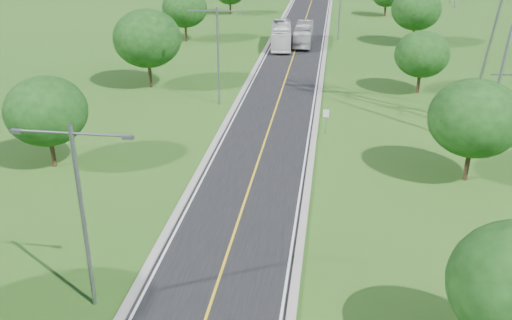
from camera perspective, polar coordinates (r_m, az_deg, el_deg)
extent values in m
plane|color=#235116|center=(73.46, 3.32, 9.07)|extent=(260.00, 260.00, 0.00)
cube|color=black|center=(79.25, 3.70, 10.20)|extent=(8.00, 150.00, 0.06)
cube|color=gray|center=(79.64, 0.61, 10.38)|extent=(0.50, 150.00, 0.22)
cube|color=gray|center=(79.03, 6.82, 10.10)|extent=(0.50, 150.00, 0.22)
cylinder|color=slate|center=(51.89, 6.98, 3.82)|extent=(0.08, 0.08, 2.40)
cube|color=white|center=(51.59, 7.02, 4.64)|extent=(0.55, 0.04, 0.70)
cylinder|color=slate|center=(29.17, -16.87, -5.85)|extent=(0.22, 0.22, 10.00)
cylinder|color=slate|center=(27.88, -20.62, 2.68)|extent=(2.80, 0.12, 0.12)
cylinder|color=slate|center=(26.68, -15.31, 2.46)|extent=(2.80, 0.12, 0.12)
cube|color=slate|center=(28.53, -22.91, 2.67)|extent=(0.50, 0.25, 0.18)
cube|color=slate|center=(26.22, -12.67, 2.24)|extent=(0.50, 0.25, 0.18)
cylinder|color=slate|center=(58.64, -3.80, 10.21)|extent=(0.22, 0.22, 10.00)
cylinder|color=slate|center=(58.01, -5.33, 14.66)|extent=(2.80, 0.12, 0.12)
cylinder|color=slate|center=(57.44, -2.52, 14.64)|extent=(2.80, 0.12, 0.12)
cube|color=slate|center=(58.32, -6.61, 14.60)|extent=(0.50, 0.25, 0.18)
cube|color=slate|center=(57.23, -1.19, 14.57)|extent=(0.50, 0.25, 0.18)
cylinder|color=slate|center=(89.82, 8.38, 14.90)|extent=(0.22, 0.22, 10.00)
cylinder|color=black|center=(47.79, -19.69, 0.90)|extent=(0.36, 0.36, 2.70)
ellipsoid|color=#10340E|center=(46.66, -20.25, 4.62)|extent=(6.30, 6.30, 5.36)
cylinder|color=black|center=(66.47, -10.56, 8.53)|extent=(0.36, 0.36, 3.24)
ellipsoid|color=#10340E|center=(65.55, -10.82, 11.86)|extent=(7.56, 7.56, 6.43)
cylinder|color=black|center=(89.45, -7.03, 12.61)|extent=(0.36, 0.36, 2.88)
ellipsoid|color=#10340E|center=(88.83, -7.15, 14.83)|extent=(6.72, 6.72, 5.71)
cylinder|color=black|center=(112.00, -2.58, 14.98)|extent=(0.36, 0.36, 2.52)
cylinder|color=black|center=(45.55, 20.39, -0.23)|extent=(0.36, 0.36, 2.88)
ellipsoid|color=#10340E|center=(44.30, 21.04, 3.92)|extent=(6.72, 6.72, 5.71)
cylinder|color=black|center=(65.85, 15.95, 7.53)|extent=(0.36, 0.36, 2.52)
ellipsoid|color=#10340E|center=(65.09, 16.26, 10.12)|extent=(5.88, 5.88, 5.00)
cylinder|color=black|center=(89.19, 15.46, 11.96)|extent=(0.36, 0.36, 3.06)
ellipsoid|color=#10340E|center=(88.53, 15.74, 14.32)|extent=(7.14, 7.14, 6.07)
cylinder|color=black|center=(112.49, 12.80, 14.43)|extent=(0.36, 0.36, 2.34)
imported|color=beige|center=(86.90, 4.78, 12.43)|extent=(2.59, 10.62, 2.95)
imported|color=white|center=(85.16, 2.54, 12.35)|extent=(3.77, 11.81, 3.23)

